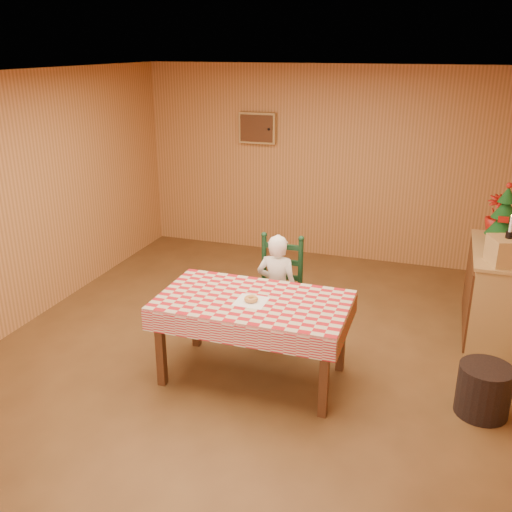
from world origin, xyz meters
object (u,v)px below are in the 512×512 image
at_px(crate, 507,251).
at_px(christmas_tree, 505,216).
at_px(storage_bin, 484,390).
at_px(ladder_chair, 279,292).
at_px(shelf_unit, 494,293).
at_px(dining_table, 253,308).
at_px(seated_child, 277,289).

xyz_separation_m(crate, christmas_tree, (-0.00, 0.65, 0.16)).
relative_size(christmas_tree, storage_bin, 1.46).
relative_size(ladder_chair, shelf_unit, 0.87).
bearing_deg(ladder_chair, shelf_unit, 20.37).
distance_m(shelf_unit, crate, 0.71).
distance_m(dining_table, christmas_tree, 2.79).
bearing_deg(storage_bin, seated_child, 161.48).
bearing_deg(ladder_chair, dining_table, -90.00).
height_order(seated_child, storage_bin, seated_child).
distance_m(dining_table, seated_child, 0.74).
distance_m(seated_child, christmas_tree, 2.41).
bearing_deg(storage_bin, christmas_tree, 85.79).
bearing_deg(seated_child, crate, -168.50).
height_order(seated_child, crate, crate).
distance_m(dining_table, crate, 2.39).
bearing_deg(ladder_chair, christmas_tree, 26.14).
xyz_separation_m(seated_child, crate, (2.06, 0.42, 0.49)).
bearing_deg(seated_child, shelf_unit, -158.25).
bearing_deg(shelf_unit, storage_bin, -94.59).
bearing_deg(dining_table, crate, 29.13).
distance_m(crate, storage_bin, 1.37).
height_order(dining_table, crate, crate).
height_order(dining_table, shelf_unit, shelf_unit).
bearing_deg(crate, christmas_tree, 90.00).
bearing_deg(crate, storage_bin, -96.75).
relative_size(ladder_chair, seated_child, 0.96).
distance_m(ladder_chair, seated_child, 0.08).
relative_size(dining_table, ladder_chair, 1.53).
bearing_deg(storage_bin, dining_table, -177.60).
height_order(ladder_chair, crate, crate).
bearing_deg(christmas_tree, dining_table, -138.91).
bearing_deg(seated_child, dining_table, 90.00).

